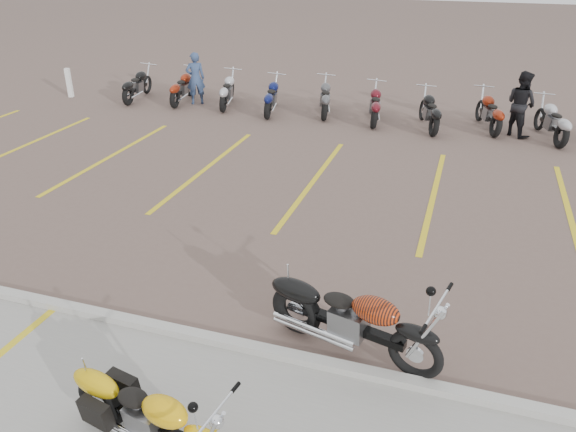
{
  "coord_description": "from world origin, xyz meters",
  "views": [
    {
      "loc": [
        3.2,
        -7.51,
        4.96
      ],
      "look_at": [
        0.5,
        0.64,
        0.75
      ],
      "focal_mm": 35.0,
      "sensor_mm": 36.0,
      "label": 1
    }
  ],
  "objects_px": {
    "yellow_cruiser": "(149,415)",
    "person_a": "(196,78)",
    "flame_cruiser": "(349,320)",
    "bollard": "(69,83)",
    "person_b": "(521,104)"
  },
  "relations": [
    {
      "from": "person_a",
      "to": "bollard",
      "type": "relative_size",
      "value": 1.71
    },
    {
      "from": "person_a",
      "to": "person_b",
      "type": "xyz_separation_m",
      "value": [
        10.17,
        -0.27,
        0.05
      ]
    },
    {
      "from": "flame_cruiser",
      "to": "person_a",
      "type": "bearing_deg",
      "value": 139.62
    },
    {
      "from": "flame_cruiser",
      "to": "bollard",
      "type": "xyz_separation_m",
      "value": [
        -12.39,
        10.39,
        -0.01
      ]
    },
    {
      "from": "flame_cruiser",
      "to": "yellow_cruiser",
      "type": "bearing_deg",
      "value": -112.79
    },
    {
      "from": "person_a",
      "to": "person_b",
      "type": "relative_size",
      "value": 0.95
    },
    {
      "from": "yellow_cruiser",
      "to": "person_a",
      "type": "bearing_deg",
      "value": 126.62
    },
    {
      "from": "yellow_cruiser",
      "to": "flame_cruiser",
      "type": "relative_size",
      "value": 0.87
    },
    {
      "from": "yellow_cruiser",
      "to": "person_a",
      "type": "xyz_separation_m",
      "value": [
        -6.06,
        13.16,
        0.42
      ]
    },
    {
      "from": "yellow_cruiser",
      "to": "bollard",
      "type": "bearing_deg",
      "value": 142.32
    },
    {
      "from": "yellow_cruiser",
      "to": "person_b",
      "type": "distance_m",
      "value": 13.54
    },
    {
      "from": "person_b",
      "to": "flame_cruiser",
      "type": "bearing_deg",
      "value": 121.09
    },
    {
      "from": "person_a",
      "to": "bollard",
      "type": "distance_m",
      "value": 4.71
    },
    {
      "from": "person_a",
      "to": "bollard",
      "type": "bearing_deg",
      "value": -26.21
    },
    {
      "from": "yellow_cruiser",
      "to": "person_a",
      "type": "height_order",
      "value": "person_a"
    }
  ]
}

